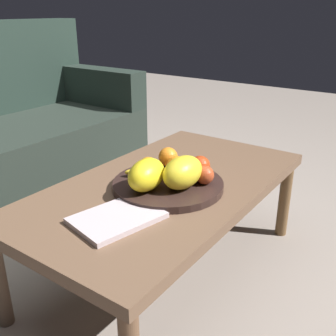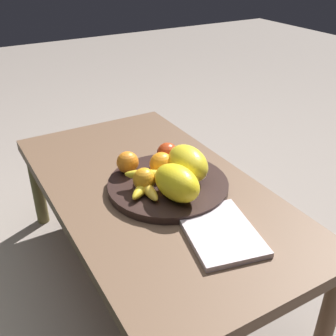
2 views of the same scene
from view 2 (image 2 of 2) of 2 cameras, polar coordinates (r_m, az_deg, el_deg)
name	(u,v)px [view 2 (image 2 of 2)]	position (r m, az deg, el deg)	size (l,w,h in m)	color
ground_plane	(155,274)	(1.54, -1.81, -14.67)	(8.00, 8.00, 0.00)	gray
coffee_table	(154,197)	(1.32, -2.04, -4.07)	(1.13, 0.62, 0.38)	brown
fruit_bowl	(168,185)	(1.28, 0.00, -2.43)	(0.38, 0.38, 0.03)	#2F1F1B
melon_large_front	(188,163)	(1.27, 2.81, 0.68)	(0.17, 0.11, 0.11)	yellow
melon_smaller_beside	(177,183)	(1.17, 1.27, -2.10)	(0.16, 0.10, 0.10)	yellow
orange_front	(161,164)	(1.29, -0.93, 0.55)	(0.08, 0.08, 0.08)	orange
orange_left	(144,179)	(1.22, -3.36, -1.59)	(0.07, 0.07, 0.07)	orange
orange_right	(128,162)	(1.32, -5.71, 0.79)	(0.07, 0.07, 0.07)	orange
apple_front	(167,153)	(1.37, -0.08, 2.10)	(0.07, 0.07, 0.07)	#B53915
apple_left	(188,157)	(1.35, 2.88, 1.54)	(0.06, 0.06, 0.06)	#B44421
banana_bunch	(147,183)	(1.22, -3.02, -2.11)	(0.15, 0.16, 0.06)	yellow
magazine	(220,232)	(1.11, 7.35, -8.93)	(0.25, 0.18, 0.02)	beige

